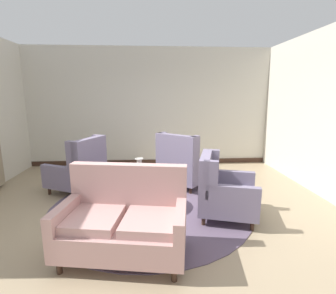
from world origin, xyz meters
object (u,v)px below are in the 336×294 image
at_px(porcelain_vase, 139,170).
at_px(armchair_back_corner, 80,170).
at_px(settee, 124,221).
at_px(armchair_near_sideboard, 223,191).
at_px(coffee_table, 141,186).
at_px(armchair_far_left, 182,165).

relative_size(porcelain_vase, armchair_back_corner, 0.32).
relative_size(settee, armchair_back_corner, 1.33).
xyz_separation_m(armchair_back_corner, armchair_near_sideboard, (2.42, -1.21, -0.02)).
height_order(coffee_table, armchair_far_left, armchair_far_left).
xyz_separation_m(porcelain_vase, armchair_back_corner, (-1.17, 0.81, -0.21)).
xyz_separation_m(coffee_table, settee, (-0.15, -1.24, 0.03)).
distance_m(armchair_back_corner, armchair_near_sideboard, 2.71).
xyz_separation_m(porcelain_vase, settee, (-0.12, -1.23, -0.22)).
bearing_deg(armchair_back_corner, armchair_near_sideboard, 88.03).
distance_m(settee, armchair_near_sideboard, 1.62).
bearing_deg(armchair_far_left, settee, 106.49).
distance_m(coffee_table, armchair_back_corner, 1.44).
height_order(settee, armchair_back_corner, armchair_back_corner).
height_order(armchair_near_sideboard, armchair_far_left, armchair_far_left).
height_order(armchair_back_corner, armchair_far_left, armchair_far_left).
bearing_deg(armchair_far_left, armchair_back_corner, 43.03).
xyz_separation_m(porcelain_vase, armchair_near_sideboard, (1.26, -0.39, -0.23)).
bearing_deg(armchair_near_sideboard, coffee_table, 87.98).
height_order(settee, armchair_near_sideboard, settee).
xyz_separation_m(coffee_table, porcelain_vase, (-0.02, -0.01, 0.26)).
bearing_deg(armchair_far_left, porcelain_vase, 89.11).
distance_m(porcelain_vase, armchair_near_sideboard, 1.34).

